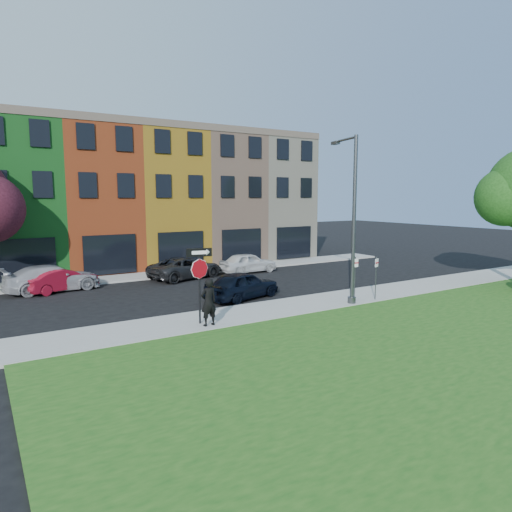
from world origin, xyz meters
TOP-DOWN VIEW (x-y plane):
  - ground at (0.00, 0.00)m, footprint 120.00×120.00m
  - sidewalk_near at (2.00, 3.00)m, footprint 40.00×3.00m
  - sidewalk_far at (-3.00, 15.00)m, footprint 40.00×2.40m
  - rowhouse_block at (-2.50, 21.18)m, footprint 30.00×10.12m
  - stop_sign at (-4.86, 2.51)m, footprint 1.04×0.25m
  - man at (-4.69, 2.04)m, footprint 0.79×0.59m
  - sedan_near at (-0.86, 5.95)m, footprint 4.01×5.22m
  - parked_car_red at (-8.53, 12.99)m, footprint 3.98×4.86m
  - parked_car_silver at (-8.95, 13.22)m, footprint 3.25×5.61m
  - parked_car_dark at (-0.99, 13.04)m, footprint 4.90×6.21m
  - parked_car_white at (3.62, 12.87)m, footprint 1.87×4.18m
  - street_lamp at (3.02, 2.10)m, footprint 0.92×2.53m
  - parking_sign_a at (3.56, 2.33)m, footprint 0.32×0.09m
  - parking_sign_b at (4.57, 1.89)m, footprint 0.31×0.13m

SIDE VIEW (x-z plane):
  - ground at x=0.00m, z-range 0.00..0.00m
  - sidewalk_near at x=2.00m, z-range 0.00..0.12m
  - sidewalk_far at x=-3.00m, z-range 0.00..0.12m
  - parked_car_red at x=-8.53m, z-range 0.00..1.30m
  - parked_car_dark at x=-0.99m, z-range 0.00..1.39m
  - parked_car_white at x=3.62m, z-range 0.00..1.40m
  - sedan_near at x=-0.86m, z-range 0.00..1.47m
  - parked_car_silver at x=-8.95m, z-range 0.00..1.49m
  - man at x=-4.69m, z-range 0.12..2.06m
  - parking_sign_b at x=4.57m, z-range 0.39..2.56m
  - parking_sign_a at x=3.56m, z-range 0.39..2.58m
  - stop_sign at x=-4.86m, z-range 0.78..3.89m
  - street_lamp at x=3.02m, z-range 0.15..8.18m
  - rowhouse_block at x=-2.50m, z-range -0.01..9.99m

